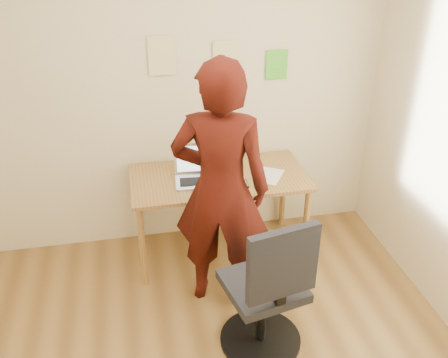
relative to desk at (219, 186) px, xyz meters
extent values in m
cube|color=beige|center=(-0.32, 0.39, 0.70)|extent=(3.50, 0.04, 2.70)
cube|color=#A07437|center=(0.00, 0.00, 0.07)|extent=(1.40, 0.70, 0.03)
cylinder|color=#A07437|center=(-0.65, -0.30, -0.30)|extent=(0.05, 0.05, 0.71)
cylinder|color=#A07437|center=(0.65, -0.30, -0.30)|extent=(0.05, 0.05, 0.71)
cylinder|color=#A07437|center=(-0.65, 0.30, -0.30)|extent=(0.05, 0.05, 0.71)
cylinder|color=#A07437|center=(0.65, 0.30, -0.30)|extent=(0.05, 0.05, 0.71)
cube|color=#B3B3BA|center=(-0.18, -0.07, 0.09)|extent=(0.37, 0.27, 0.02)
cube|color=black|center=(-0.18, -0.07, 0.10)|extent=(0.30, 0.16, 0.00)
cube|color=#B3B3BA|center=(-0.17, 0.08, 0.22)|extent=(0.36, 0.10, 0.24)
cube|color=white|center=(-0.17, 0.08, 0.22)|extent=(0.31, 0.08, 0.19)
cube|color=white|center=(0.39, -0.07, 0.09)|extent=(0.30, 0.33, 0.00)
cube|color=black|center=(0.16, -0.17, 0.09)|extent=(0.07, 0.12, 0.01)
cube|color=#3F4C59|center=(0.16, -0.17, 0.10)|extent=(0.06, 0.10, 0.00)
cube|color=#E1D186|center=(-0.37, 0.36, 0.98)|extent=(0.21, 0.00, 0.30)
cube|color=#E1D186|center=(0.13, 0.36, 0.92)|extent=(0.21, 0.00, 0.30)
cube|color=#50C22B|center=(0.55, 0.36, 0.85)|extent=(0.18, 0.00, 0.24)
cube|color=black|center=(0.08, -1.05, -0.16)|extent=(0.55, 0.55, 0.06)
cube|color=black|center=(0.13, -1.27, 0.18)|extent=(0.45, 0.14, 0.47)
cube|color=black|center=(0.13, -1.27, -0.06)|extent=(0.07, 0.05, 0.13)
cylinder|color=black|center=(0.08, -1.05, -0.42)|extent=(0.06, 0.06, 0.47)
cylinder|color=black|center=(0.08, -1.05, -0.64)|extent=(0.55, 0.55, 0.03)
imported|color=#390D07|center=(-0.09, -0.53, 0.27)|extent=(0.78, 0.63, 1.85)
camera|label=1|loc=(-0.65, -3.42, 1.98)|focal=40.00mm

